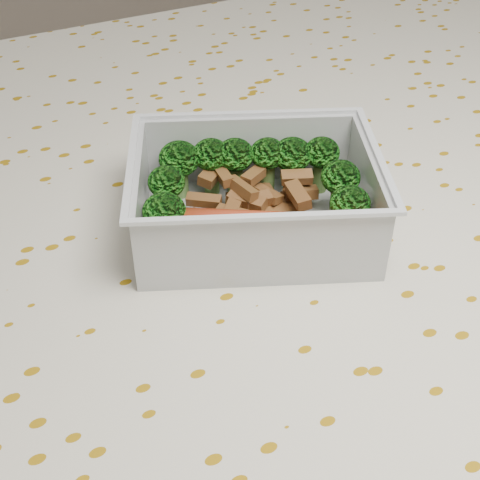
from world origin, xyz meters
name	(u,v)px	position (x,y,z in m)	size (l,w,h in m)	color
dining_table	(246,343)	(0.00, 0.00, 0.67)	(1.40, 0.90, 0.75)	brown
tablecloth	(246,297)	(0.00, 0.00, 0.72)	(1.46, 0.96, 0.19)	beige
lunch_container	(255,206)	(0.02, 0.03, 0.78)	(0.22, 0.20, 0.06)	silver
broccoli_florets	(251,173)	(0.03, 0.05, 0.79)	(0.17, 0.14, 0.05)	#608C3F
meat_pile	(256,201)	(0.03, 0.04, 0.77)	(0.10, 0.09, 0.03)	brown
sausage	(265,232)	(0.01, -0.01, 0.78)	(0.14, 0.09, 0.03)	#C63D1F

